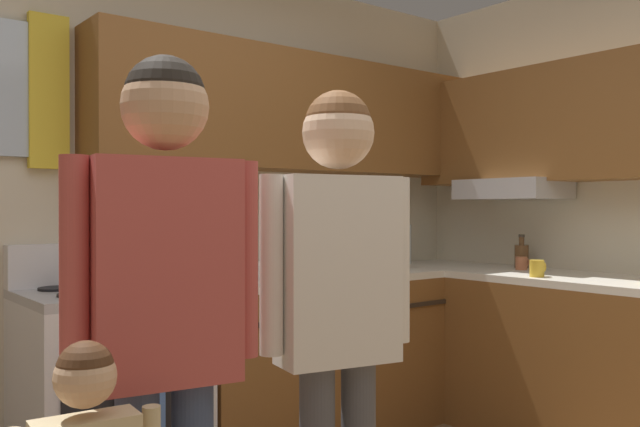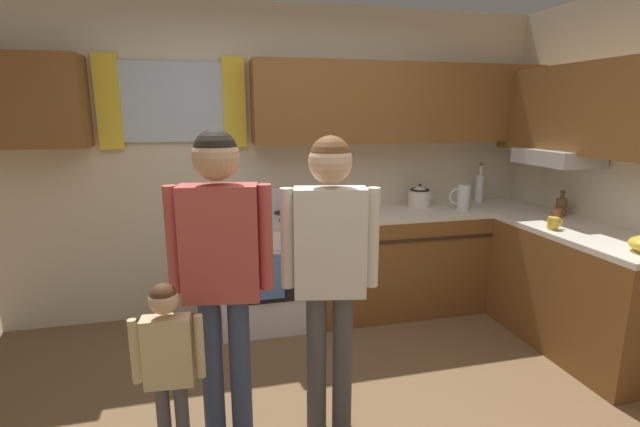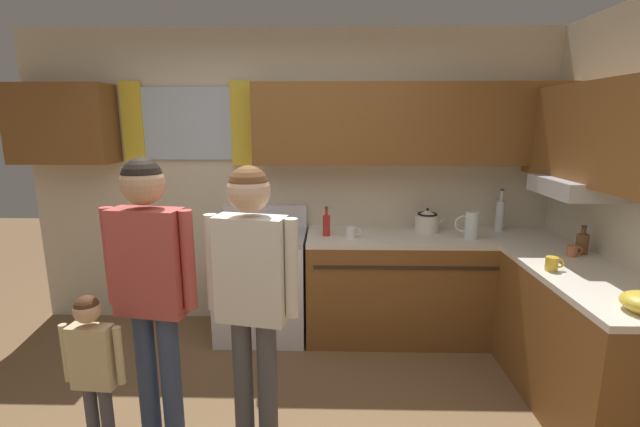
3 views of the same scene
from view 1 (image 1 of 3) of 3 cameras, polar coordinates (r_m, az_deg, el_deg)
The scene contains 13 objects.
back_wall_unit at distance 3.56m, azimuth -14.30°, elevation 4.11°, with size 4.60×0.42×2.60m.
kitchen_counter_run at distance 3.95m, azimuth 9.70°, elevation -11.48°, with size 2.11×1.94×0.90m.
stove_oven at distance 3.27m, azimuth -17.34°, elevation -13.69°, with size 0.75×0.67×1.10m.
bottle_tall_clear at distance 4.46m, azimuth 7.27°, elevation -2.44°, with size 0.07×0.07×0.37m.
bottle_sauce_red at distance 3.38m, azimuth -8.29°, elevation -4.18°, with size 0.06×0.06×0.25m.
bottle_squat_brown at distance 4.31m, azimuth 16.67°, elevation -3.41°, with size 0.08×0.08×0.21m.
mug_ceramic_white at distance 3.43m, azimuth -4.79°, elevation -4.86°, with size 0.13×0.08×0.09m.
cup_terracotta at distance 4.19m, azimuth 16.69°, elevation -4.04°, with size 0.11×0.07×0.08m.
mug_mustard_yellow at distance 3.78m, azimuth 17.90°, elevation -4.43°, with size 0.12×0.08×0.09m.
stovetop_kettle at distance 4.00m, azimuth 1.39°, elevation -3.43°, with size 0.27×0.20×0.21m.
water_pitcher at distance 4.04m, azimuth 6.60°, elevation -3.16°, with size 0.19×0.11×0.22m.
adult_holding_child at distance 1.78m, azimuth -12.94°, elevation -6.74°, with size 0.51×0.22×1.66m.
adult_in_plaid at distance 2.05m, azimuth 1.54°, elevation -6.42°, with size 0.50×0.23×1.62m.
Camera 1 is at (-1.33, -1.42, 1.27)m, focal length 37.88 mm.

